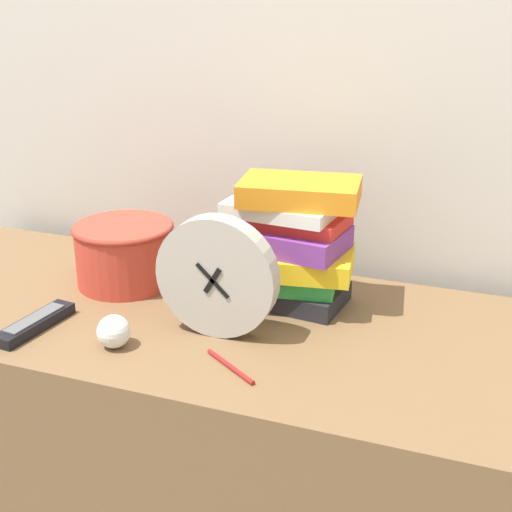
{
  "coord_description": "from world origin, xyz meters",
  "views": [
    {
      "loc": [
        0.5,
        -0.81,
        1.31
      ],
      "look_at": [
        0.08,
        0.31,
        0.84
      ],
      "focal_mm": 50.0,
      "sensor_mm": 36.0,
      "label": 1
    }
  ],
  "objects": [
    {
      "name": "wall_back",
      "position": [
        0.0,
        0.63,
        1.2
      ],
      "size": [
        6.0,
        0.04,
        2.4
      ],
      "color": "beige",
      "rests_on": "ground_plane"
    },
    {
      "name": "desk",
      "position": [
        0.0,
        0.28,
        0.36
      ],
      "size": [
        1.39,
        0.56,
        0.72
      ],
      "color": "brown",
      "rests_on": "ground_plane"
    },
    {
      "name": "desk_clock",
      "position": [
        0.04,
        0.22,
        0.83
      ],
      "size": [
        0.22,
        0.04,
        0.22
      ],
      "color": "#B7B2A8",
      "rests_on": "desk"
    },
    {
      "name": "book_stack",
      "position": [
        0.12,
        0.39,
        0.84
      ],
      "size": [
        0.27,
        0.2,
        0.25
      ],
      "color": "#232328",
      "rests_on": "desk"
    },
    {
      "name": "basket",
      "position": [
        -0.22,
        0.36,
        0.79
      ],
      "size": [
        0.21,
        0.21,
        0.13
      ],
      "color": "#C63D2D",
      "rests_on": "desk"
    },
    {
      "name": "tv_remote",
      "position": [
        -0.27,
        0.12,
        0.73
      ],
      "size": [
        0.06,
        0.17,
        0.02
      ],
      "color": "black",
      "rests_on": "desk"
    },
    {
      "name": "crumpled_paper_ball",
      "position": [
        -0.1,
        0.12,
        0.75
      ],
      "size": [
        0.06,
        0.06,
        0.06
      ],
      "color": "white",
      "rests_on": "desk"
    },
    {
      "name": "pen",
      "position": [
        0.11,
        0.12,
        0.72
      ],
      "size": [
        0.11,
        0.08,
        0.01
      ],
      "color": "#B21E1E",
      "rests_on": "desk"
    }
  ]
}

